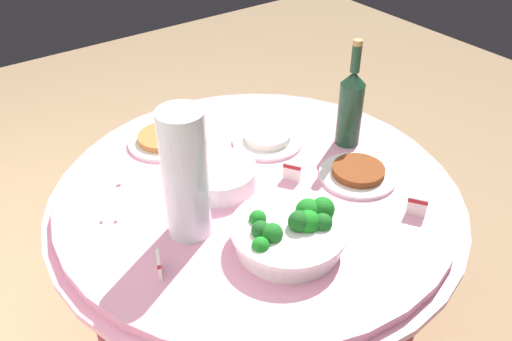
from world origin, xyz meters
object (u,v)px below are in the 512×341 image
decorative_fruit_vase (186,178)px  broccoli_bowl (291,232)px  food_plate_stir_fry (358,173)px  label_placard_mid (292,171)px  food_plate_rice (268,139)px  plate_stack (219,176)px  food_plate_peanuts (163,140)px  label_placard_rear (159,264)px  label_placard_front (417,205)px  wine_bottle (351,106)px  serving_tongs (114,200)px

decorative_fruit_vase → broccoli_bowl: bearing=-138.2°
food_plate_stir_fry → label_placard_mid: bearing=57.8°
food_plate_stir_fry → food_plate_rice: bearing=18.3°
plate_stack → food_plate_rice: (0.10, -0.24, -0.02)m
food_plate_peanuts → label_placard_rear: (-0.49, 0.27, 0.02)m
label_placard_front → label_placard_rear: (0.20, 0.63, 0.00)m
label_placard_mid → food_plate_rice: bearing=-17.7°
label_placard_front → food_plate_peanuts: bearing=27.8°
decorative_fruit_vase → food_plate_rice: size_ratio=1.55×
wine_bottle → decorative_fruit_vase: bearing=96.4°
broccoli_bowl → food_plate_stir_fry: (0.10, -0.33, -0.03)m
broccoli_bowl → food_plate_stir_fry: size_ratio=1.27×
plate_stack → serving_tongs: size_ratio=1.33×
food_plate_peanuts → label_placard_front: label_placard_front is taller
broccoli_bowl → label_placard_mid: 0.27m
decorative_fruit_vase → label_placard_rear: 0.21m
plate_stack → food_plate_peanuts: bearing=4.4°
label_placard_rear → plate_stack: bearing=-55.1°
food_plate_stir_fry → label_placard_rear: bearing=90.3°
label_placard_mid → food_plate_stir_fry: bearing=-122.2°
wine_bottle → decorative_fruit_vase: size_ratio=0.99×
label_placard_rear → label_placard_front: bearing=-107.8°
food_plate_stir_fry → label_placard_rear: (-0.00, 0.63, 0.02)m
plate_stack → label_placard_mid: bearing=-118.9°
broccoli_bowl → wine_bottle: size_ratio=0.83×
food_plate_rice → wine_bottle: bearing=-125.5°
broccoli_bowl → label_placard_rear: size_ratio=5.09×
plate_stack → food_plate_stir_fry: 0.39m
serving_tongs → food_plate_peanuts: food_plate_peanuts is taller
food_plate_stir_fry → wine_bottle: bearing=-34.0°
plate_stack → broccoli_bowl: bearing=-178.4°
label_placard_mid → label_placard_rear: 0.48m
food_plate_stir_fry → broccoli_bowl: bearing=107.4°
food_plate_rice → food_plate_stir_fry: bearing=-161.7°
food_plate_stir_fry → label_placard_mid: label_placard_mid is taller
plate_stack → food_plate_peanuts: (0.29, 0.02, -0.02)m
serving_tongs → label_placard_mid: 0.49m
food_plate_stir_fry → label_placard_rear: label_placard_rear is taller
serving_tongs → food_plate_peanuts: bearing=-53.7°
label_placard_mid → broccoli_bowl: bearing=140.2°
wine_bottle → food_plate_stir_fry: bearing=146.0°
plate_stack → serving_tongs: plate_stack is taller
plate_stack → label_placard_rear: size_ratio=3.82×
plate_stack → food_plate_rice: plate_stack is taller
broccoli_bowl → decorative_fruit_vase: bearing=41.8°
broccoli_bowl → label_placard_rear: (0.10, 0.30, -0.01)m
label_placard_rear → label_placard_mid: bearing=-77.5°
broccoli_bowl → decorative_fruit_vase: decorative_fruit_vase is taller
wine_bottle → food_plate_rice: bearing=54.5°
label_placard_rear → broccoli_bowl: bearing=-108.4°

